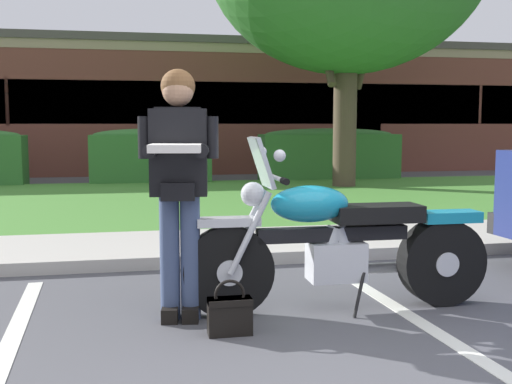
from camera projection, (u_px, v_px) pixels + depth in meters
ground_plane at (392, 374)px, 3.34m from camera, size 140.00×140.00×0.00m
curb_strip at (276, 256)px, 6.02m from camera, size 60.00×0.20×0.12m
concrete_walk at (258, 242)px, 6.85m from camera, size 60.00×1.50×0.08m
grass_lawn at (212, 200)px, 10.80m from camera, size 60.00×6.59×0.06m
stall_stripe_1 at (469, 352)px, 3.65m from camera, size 0.31×4.40×0.01m
motorcycle at (349, 243)px, 4.46m from camera, size 2.24×0.82×1.26m
rider_person at (179, 174)px, 4.16m from camera, size 0.53×0.61×1.70m
handbag at (230, 312)px, 3.95m from camera, size 0.28×0.13×0.36m
hedge_center_left at (151, 155)px, 13.98m from camera, size 2.67×0.90×1.24m
hedge_center_right at (329, 153)px, 14.81m from camera, size 3.31×0.90×1.24m
brick_building at (170, 109)px, 20.60m from camera, size 25.41×9.32×3.65m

